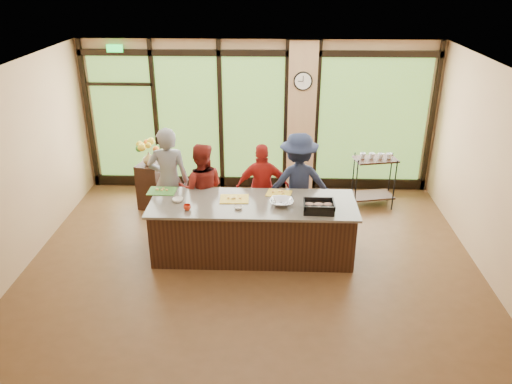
# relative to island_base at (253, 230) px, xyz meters

# --- Properties ---
(floor) EXTENTS (7.00, 7.00, 0.00)m
(floor) POSITION_rel_island_base_xyz_m (0.00, -0.30, -0.44)
(floor) COLOR #55371E
(floor) RESTS_ON ground
(ceiling) EXTENTS (7.00, 7.00, 0.00)m
(ceiling) POSITION_rel_island_base_xyz_m (0.00, -0.30, 2.56)
(ceiling) COLOR silver
(ceiling) RESTS_ON back_wall
(back_wall) EXTENTS (7.00, 0.00, 7.00)m
(back_wall) POSITION_rel_island_base_xyz_m (0.00, 2.70, 1.06)
(back_wall) COLOR tan
(back_wall) RESTS_ON floor
(left_wall) EXTENTS (0.00, 6.00, 6.00)m
(left_wall) POSITION_rel_island_base_xyz_m (-3.50, -0.30, 1.06)
(left_wall) COLOR tan
(left_wall) RESTS_ON floor
(right_wall) EXTENTS (0.00, 6.00, 6.00)m
(right_wall) POSITION_rel_island_base_xyz_m (3.50, -0.30, 1.06)
(right_wall) COLOR tan
(right_wall) RESTS_ON floor
(window_wall) EXTENTS (6.90, 0.12, 3.00)m
(window_wall) POSITION_rel_island_base_xyz_m (0.16, 2.65, 0.95)
(window_wall) COLOR tan
(window_wall) RESTS_ON floor
(island_base) EXTENTS (3.10, 1.00, 0.88)m
(island_base) POSITION_rel_island_base_xyz_m (0.00, 0.00, 0.00)
(island_base) COLOR black
(island_base) RESTS_ON floor
(countertop) EXTENTS (3.20, 1.10, 0.04)m
(countertop) POSITION_rel_island_base_xyz_m (0.00, 0.00, 0.46)
(countertop) COLOR slate
(countertop) RESTS_ON island_base
(wall_clock) EXTENTS (0.36, 0.04, 0.36)m
(wall_clock) POSITION_rel_island_base_xyz_m (0.85, 2.57, 1.81)
(wall_clock) COLOR black
(wall_clock) RESTS_ON window_wall
(cook_left) EXTENTS (0.71, 0.49, 1.88)m
(cook_left) POSITION_rel_island_base_xyz_m (-1.45, 0.75, 0.50)
(cook_left) COLOR slate
(cook_left) RESTS_ON floor
(cook_midleft) EXTENTS (0.82, 0.66, 1.63)m
(cook_midleft) POSITION_rel_island_base_xyz_m (-0.89, 0.70, 0.37)
(cook_midleft) COLOR maroon
(cook_midleft) RESTS_ON floor
(cook_midright) EXTENTS (0.95, 0.45, 1.58)m
(cook_midright) POSITION_rel_island_base_xyz_m (0.13, 0.83, 0.35)
(cook_midright) COLOR #A71F19
(cook_midright) RESTS_ON floor
(cook_right) EXTENTS (1.22, 0.82, 1.77)m
(cook_right) POSITION_rel_island_base_xyz_m (0.73, 0.85, 0.44)
(cook_right) COLOR #1B223D
(cook_right) RESTS_ON floor
(roasting_pan) EXTENTS (0.47, 0.37, 0.08)m
(roasting_pan) POSITION_rel_island_base_xyz_m (0.99, -0.25, 0.52)
(roasting_pan) COLOR black
(roasting_pan) RESTS_ON countertop
(mixing_bowl) EXTENTS (0.37, 0.37, 0.09)m
(mixing_bowl) POSITION_rel_island_base_xyz_m (0.44, -0.07, 0.52)
(mixing_bowl) COLOR silver
(mixing_bowl) RESTS_ON countertop
(cutting_board_left) EXTENTS (0.45, 0.34, 0.01)m
(cutting_board_left) POSITION_rel_island_base_xyz_m (-1.49, 0.36, 0.49)
(cutting_board_left) COLOR #418731
(cutting_board_left) RESTS_ON countertop
(cutting_board_center) EXTENTS (0.46, 0.35, 0.01)m
(cutting_board_center) POSITION_rel_island_base_xyz_m (-0.29, 0.11, 0.49)
(cutting_board_center) COLOR yellow
(cutting_board_center) RESTS_ON countertop
(cutting_board_right) EXTENTS (0.44, 0.36, 0.01)m
(cutting_board_right) POSITION_rel_island_base_xyz_m (0.40, 0.34, 0.49)
(cutting_board_right) COLOR yellow
(cutting_board_right) RESTS_ON countertop
(prep_bowl_near) EXTENTS (0.21, 0.21, 0.05)m
(prep_bowl_near) POSITION_rel_island_base_xyz_m (-1.16, -0.00, 0.51)
(prep_bowl_near) COLOR white
(prep_bowl_near) RESTS_ON countertop
(prep_bowl_mid) EXTENTS (0.16, 0.16, 0.04)m
(prep_bowl_mid) POSITION_rel_island_base_xyz_m (-0.21, -0.22, 0.50)
(prep_bowl_mid) COLOR white
(prep_bowl_mid) RESTS_ON countertop
(prep_bowl_far) EXTENTS (0.18, 0.18, 0.03)m
(prep_bowl_far) POSITION_rel_island_base_xyz_m (0.42, 0.11, 0.50)
(prep_bowl_far) COLOR white
(prep_bowl_far) RESTS_ON countertop
(red_ramekin) EXTENTS (0.15, 0.15, 0.09)m
(red_ramekin) POSITION_rel_island_base_xyz_m (-0.97, -0.29, 0.52)
(red_ramekin) COLOR red
(red_ramekin) RESTS_ON countertop
(flower_stand) EXTENTS (0.54, 0.54, 0.88)m
(flower_stand) POSITION_rel_island_base_xyz_m (-1.99, 1.65, -0.00)
(flower_stand) COLOR black
(flower_stand) RESTS_ON floor
(flower_vase) EXTENTS (0.25, 0.25, 0.25)m
(flower_vase) POSITION_rel_island_base_xyz_m (-1.99, 1.65, 0.56)
(flower_vase) COLOR #9B8254
(flower_vase) RESTS_ON flower_stand
(bar_cart) EXTENTS (0.85, 0.59, 1.07)m
(bar_cart) POSITION_rel_island_base_xyz_m (2.23, 1.88, 0.20)
(bar_cart) COLOR black
(bar_cart) RESTS_ON floor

